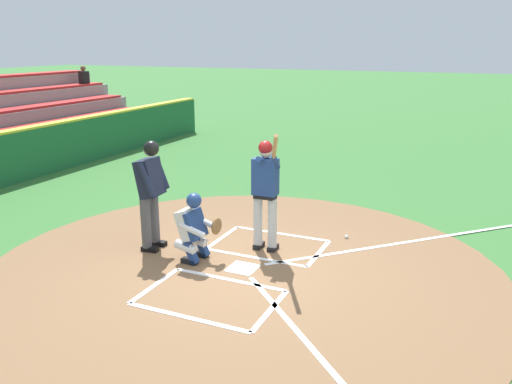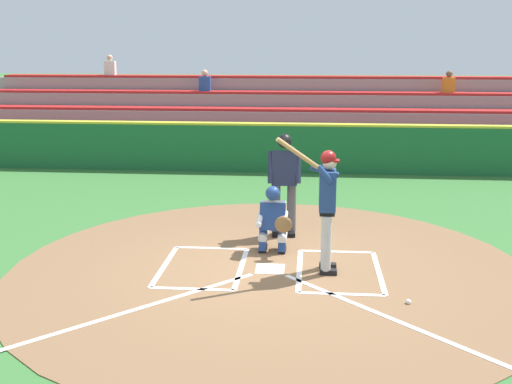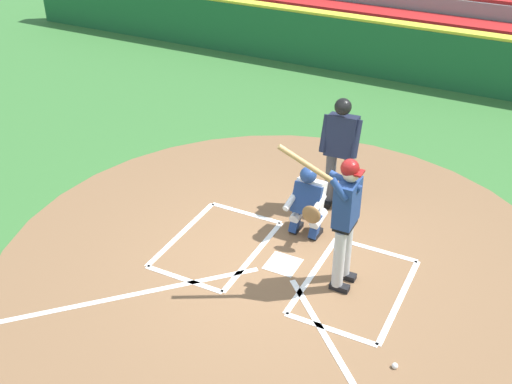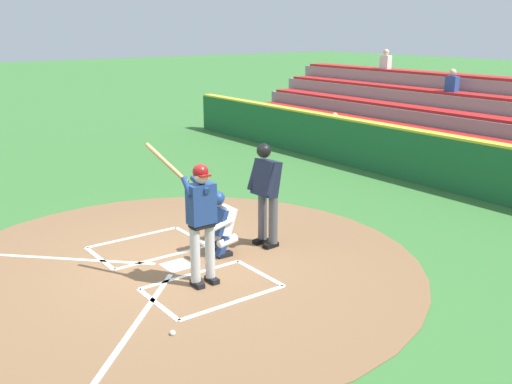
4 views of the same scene
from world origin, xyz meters
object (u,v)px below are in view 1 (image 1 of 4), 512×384
object	(u,v)px
catcher	(194,226)
plate_umpire	(151,188)
batter	(266,188)
baseball	(346,237)

from	to	relation	value
catcher	plate_umpire	size ratio (longest dim) A/B	0.61
batter	catcher	distance (m)	1.31
plate_umpire	baseball	bearing A→B (deg)	121.98
batter	plate_umpire	size ratio (longest dim) A/B	1.14
batter	catcher	bearing A→B (deg)	-46.11
batter	baseball	distance (m)	1.88
batter	plate_umpire	distance (m)	1.90
catcher	baseball	bearing A→B (deg)	134.16
plate_umpire	baseball	xyz separation A→B (m)	(-1.79, 2.87, -1.04)
catcher	baseball	xyz separation A→B (m)	(-1.92, 1.98, -0.55)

